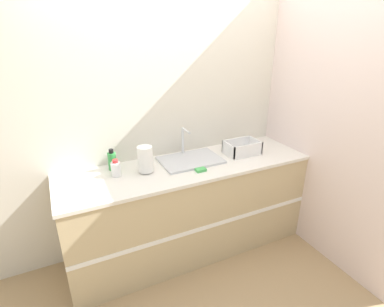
# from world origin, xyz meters

# --- Properties ---
(ground_plane) EXTENTS (12.00, 12.00, 0.00)m
(ground_plane) POSITION_xyz_m (0.00, 0.00, 0.00)
(ground_plane) COLOR tan
(wall_back) EXTENTS (4.68, 0.06, 2.60)m
(wall_back) POSITION_xyz_m (0.00, 0.68, 1.30)
(wall_back) COLOR beige
(wall_back) RESTS_ON ground_plane
(wall_right) EXTENTS (0.06, 2.65, 2.60)m
(wall_right) POSITION_xyz_m (1.17, 0.33, 1.30)
(wall_right) COLOR silver
(wall_right) RESTS_ON ground_plane
(counter_cabinet) EXTENTS (2.30, 0.68, 0.92)m
(counter_cabinet) POSITION_xyz_m (0.00, 0.33, 0.46)
(counter_cabinet) COLOR tan
(counter_cabinet) RESTS_ON ground_plane
(sink) EXTENTS (0.56, 0.39, 0.28)m
(sink) POSITION_xyz_m (0.06, 0.40, 0.94)
(sink) COLOR silver
(sink) RESTS_ON counter_cabinet
(paper_towel_roll) EXTENTS (0.13, 0.13, 0.23)m
(paper_towel_roll) POSITION_xyz_m (-0.39, 0.35, 1.04)
(paper_towel_roll) COLOR #4C4C51
(paper_towel_roll) RESTS_ON counter_cabinet
(dish_rack) EXTENTS (0.33, 0.22, 0.13)m
(dish_rack) POSITION_xyz_m (0.59, 0.33, 0.97)
(dish_rack) COLOR white
(dish_rack) RESTS_ON counter_cabinet
(bottle_green) EXTENTS (0.07, 0.07, 0.19)m
(bottle_green) POSITION_xyz_m (-0.63, 0.53, 1.00)
(bottle_green) COLOR #2D8C3D
(bottle_green) RESTS_ON counter_cabinet
(bottle_white_spray) EXTENTS (0.08, 0.08, 0.15)m
(bottle_white_spray) POSITION_xyz_m (-0.63, 0.39, 0.99)
(bottle_white_spray) COLOR white
(bottle_white_spray) RESTS_ON counter_cabinet
(sponge) EXTENTS (0.09, 0.06, 0.02)m
(sponge) POSITION_xyz_m (0.04, 0.16, 0.93)
(sponge) COLOR #4CB259
(sponge) RESTS_ON counter_cabinet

